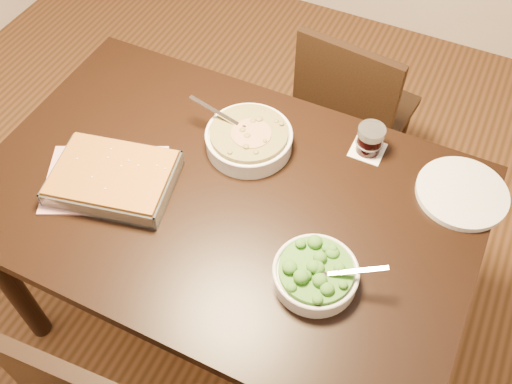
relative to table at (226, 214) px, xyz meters
The scene contains 10 objects.
ground 0.65m from the table, ahead, with size 4.00×4.00×0.00m, color #432913.
table is the anchor object (origin of this frame).
magazine_a 0.36m from the table, 163.31° to the right, with size 0.34×0.25×0.01m, color #A83042.
coaster 0.46m from the table, 47.35° to the left, with size 0.10×0.10×0.00m, color white.
stew_bowl 0.23m from the table, 95.05° to the left, with size 0.29×0.26×0.10m.
broccoli_bowl 0.38m from the table, 22.74° to the right, with size 0.24×0.22×0.08m.
baking_dish 0.34m from the table, 161.19° to the right, with size 0.38×0.31×0.06m.
wine_tumbler 0.48m from the table, 47.35° to the left, with size 0.08×0.08×0.09m.
dinner_plate 0.67m from the table, 25.75° to the left, with size 0.26×0.26×0.02m, color silver.
chair_far 0.80m from the table, 79.62° to the left, with size 0.43×0.43×0.83m.
Camera 1 is at (0.50, -0.83, 2.02)m, focal length 40.00 mm.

